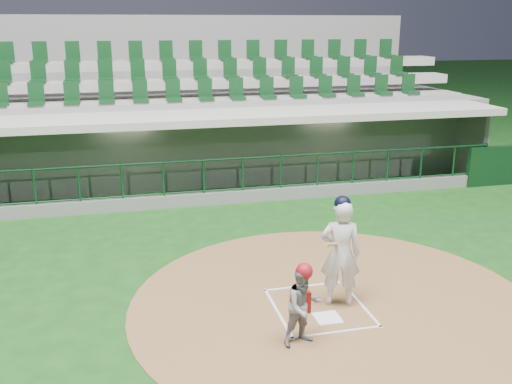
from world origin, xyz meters
TOP-DOWN VIEW (x-y plane):
  - ground at (0.00, 0.00)m, footprint 120.00×120.00m
  - dirt_circle at (0.30, -0.20)m, footprint 7.20×7.20m
  - home_plate at (0.00, -0.70)m, footprint 0.43×0.43m
  - batter_box_chalk at (0.00, -0.30)m, footprint 1.55×1.80m
  - dugout_structure at (0.13, 7.84)m, footprint 16.40×3.70m
  - seating_deck at (0.00, 10.91)m, footprint 17.00×6.72m
  - batter at (0.37, -0.24)m, footprint 0.94×0.96m
  - catcher at (-0.64, -1.31)m, footprint 0.70×0.60m

SIDE VIEW (x-z plane):
  - ground at x=0.00m, z-range 0.00..0.00m
  - dirt_circle at x=0.30m, z-range 0.00..0.01m
  - batter_box_chalk at x=0.00m, z-range 0.01..0.02m
  - home_plate at x=0.00m, z-range 0.01..0.03m
  - catcher at x=-0.64m, z-range 0.00..1.33m
  - dugout_structure at x=0.13m, z-range -0.54..2.46m
  - batter at x=0.37m, z-range 0.00..1.99m
  - seating_deck at x=0.00m, z-range -1.15..4.00m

